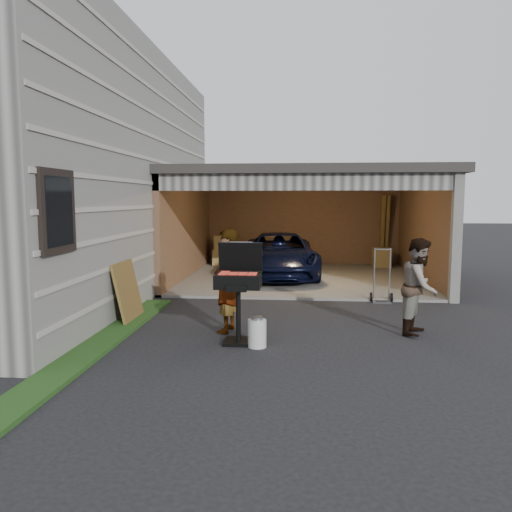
# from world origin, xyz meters

# --- Properties ---
(ground) EXTENTS (80.00, 80.00, 0.00)m
(ground) POSITION_xyz_m (0.00, 0.00, 0.00)
(ground) COLOR black
(ground) RESTS_ON ground
(house) EXTENTS (7.00, 11.00, 5.50)m
(house) POSITION_xyz_m (-6.00, 4.00, 2.75)
(house) COLOR #474744
(house) RESTS_ON ground
(groundcover_strip) EXTENTS (0.50, 8.00, 0.06)m
(groundcover_strip) POSITION_xyz_m (-2.25, -1.00, 0.03)
(groundcover_strip) COLOR #193814
(groundcover_strip) RESTS_ON ground
(garage) EXTENTS (6.80, 6.30, 2.90)m
(garage) POSITION_xyz_m (0.76, 6.79, 1.87)
(garage) COLOR #605E59
(garage) RESTS_ON ground
(minivan) EXTENTS (2.29, 4.38, 1.18)m
(minivan) POSITION_xyz_m (0.12, 6.51, 0.59)
(minivan) COLOR black
(minivan) RESTS_ON ground
(woman) EXTENTS (0.48, 0.66, 1.68)m
(woman) POSITION_xyz_m (-0.50, 0.85, 0.84)
(woman) COLOR #A4B1CE
(woman) RESTS_ON ground
(man) EXTENTS (0.84, 0.93, 1.55)m
(man) POSITION_xyz_m (2.60, 1.00, 0.77)
(man) COLOR #4F2D1F
(man) RESTS_ON ground
(bbq_grill) EXTENTS (0.68, 0.59, 1.50)m
(bbq_grill) POSITION_xyz_m (-0.22, 0.24, 0.90)
(bbq_grill) COLOR black
(bbq_grill) RESTS_ON ground
(propane_tank) EXTENTS (0.29, 0.29, 0.41)m
(propane_tank) POSITION_xyz_m (0.07, 0.03, 0.20)
(propane_tank) COLOR silver
(propane_tank) RESTS_ON ground
(plywood_panel) EXTENTS (0.27, 0.97, 1.06)m
(plywood_panel) POSITION_xyz_m (-2.34, 1.38, 0.53)
(plywood_panel) COLOR brown
(plywood_panel) RESTS_ON ground
(hand_truck) EXTENTS (0.48, 0.37, 1.14)m
(hand_truck) POSITION_xyz_m (2.41, 3.48, 0.22)
(hand_truck) COLOR slate
(hand_truck) RESTS_ON ground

